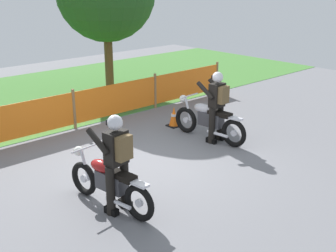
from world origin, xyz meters
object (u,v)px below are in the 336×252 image
motorcycle_trailing (109,182)px  traffic_cone (174,117)px  rider_trailing (117,159)px  rider_lead (217,103)px  motorcycle_lead (209,120)px

motorcycle_trailing → traffic_cone: bearing=-65.1°
rider_trailing → traffic_cone: 4.53m
rider_lead → rider_trailing: 3.80m
motorcycle_lead → rider_lead: 0.52m
motorcycle_lead → motorcycle_trailing: 3.81m
traffic_cone → motorcycle_lead: bearing=-92.1°
motorcycle_trailing → rider_lead: size_ratio=1.18×
motorcycle_trailing → traffic_cone: (3.70, 2.34, -0.20)m
motorcycle_lead → motorcycle_trailing: bearing=101.5°
rider_lead → traffic_cone: (0.02, 1.49, -0.69)m
motorcycle_trailing → rider_trailing: (0.03, -0.21, 0.49)m
rider_trailing → motorcycle_trailing: bearing=0.5°
rider_lead → traffic_cone: bearing=-5.9°
rider_lead → traffic_cone: 1.64m
rider_lead → rider_trailing: size_ratio=1.00×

